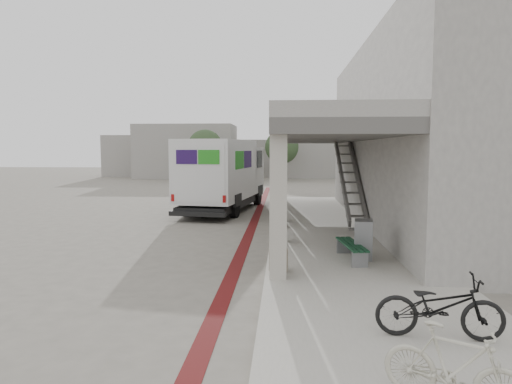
# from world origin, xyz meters

# --- Properties ---
(ground) EXTENTS (120.00, 120.00, 0.00)m
(ground) POSITION_xyz_m (0.00, 0.00, 0.00)
(ground) COLOR #686259
(ground) RESTS_ON ground
(bike_lane_stripe) EXTENTS (0.35, 40.00, 0.01)m
(bike_lane_stripe) POSITION_xyz_m (1.00, 2.00, 0.01)
(bike_lane_stripe) COLOR #531011
(bike_lane_stripe) RESTS_ON ground
(sidewalk) EXTENTS (4.40, 28.00, 0.12)m
(sidewalk) POSITION_xyz_m (4.00, 0.00, 0.06)
(sidewalk) COLOR #A09C8F
(sidewalk) RESTS_ON ground
(transit_building) EXTENTS (7.60, 17.00, 7.00)m
(transit_building) POSITION_xyz_m (6.83, 4.50, 3.40)
(transit_building) COLOR gray
(transit_building) RESTS_ON ground
(distant_backdrop) EXTENTS (28.00, 10.00, 6.50)m
(distant_backdrop) POSITION_xyz_m (-2.84, 35.89, 2.70)
(distant_backdrop) COLOR gray
(distant_backdrop) RESTS_ON ground
(tree_left) EXTENTS (3.20, 3.20, 4.80)m
(tree_left) POSITION_xyz_m (-5.00, 28.00, 3.18)
(tree_left) COLOR #38281C
(tree_left) RESTS_ON ground
(tree_mid) EXTENTS (3.20, 3.20, 4.80)m
(tree_mid) POSITION_xyz_m (2.00, 30.00, 3.18)
(tree_mid) COLOR #38281C
(tree_mid) RESTS_ON ground
(tree_right) EXTENTS (3.20, 3.20, 4.80)m
(tree_right) POSITION_xyz_m (10.00, 29.00, 3.18)
(tree_right) COLOR #38281C
(tree_right) RESTS_ON ground
(fedex_truck) EXTENTS (3.61, 8.30, 3.43)m
(fedex_truck) POSITION_xyz_m (-0.71, 8.45, 1.82)
(fedex_truck) COLOR black
(fedex_truck) RESTS_ON ground
(bench) EXTENTS (0.63, 1.90, 0.44)m
(bench) POSITION_xyz_m (3.99, -1.73, 0.43)
(bench) COLOR slate
(bench) RESTS_ON sidewalk
(bollard_near) EXTENTS (0.46, 0.46, 0.69)m
(bollard_near) POSITION_xyz_m (2.10, -2.92, 0.46)
(bollard_near) COLOR gray
(bollard_near) RESTS_ON sidewalk
(bollard_far) EXTENTS (0.45, 0.45, 0.68)m
(bollard_far) POSITION_xyz_m (2.10, 3.27, 0.46)
(bollard_far) COLOR gray
(bollard_far) RESTS_ON sidewalk
(utility_cabinet) EXTENTS (0.56, 0.68, 1.03)m
(utility_cabinet) POSITION_xyz_m (4.32, -1.57, 0.63)
(utility_cabinet) COLOR slate
(utility_cabinet) RESTS_ON sidewalk
(bicycle_black) EXTENTS (1.96, 0.88, 1.00)m
(bicycle_black) POSITION_xyz_m (4.60, -6.66, 0.62)
(bicycle_black) COLOR black
(bicycle_black) RESTS_ON sidewalk
(bicycle_cream) EXTENTS (1.59, 1.22, 0.96)m
(bicycle_cream) POSITION_xyz_m (4.13, -8.60, 0.60)
(bicycle_cream) COLOR #BCB9A5
(bicycle_cream) RESTS_ON sidewalk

